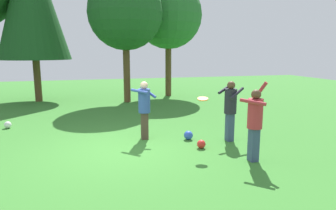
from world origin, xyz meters
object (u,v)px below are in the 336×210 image
at_px(person_catcher, 144,105).
at_px(tree_center, 125,13).
at_px(ball_blue, 188,135).
at_px(tree_right, 168,15).
at_px(person_thrower, 255,119).
at_px(ball_white, 8,125).
at_px(frisbee, 203,99).
at_px(ball_red, 201,144).
at_px(person_bystander, 230,106).

height_order(person_catcher, tree_center, tree_center).
height_order(ball_blue, tree_right, tree_right).
xyz_separation_m(person_thrower, ball_white, (-6.25, 4.74, -0.88)).
height_order(frisbee, tree_center, tree_center).
height_order(person_thrower, ball_white, person_thrower).
height_order(ball_blue, tree_center, tree_center).
height_order(ball_red, tree_right, tree_right).
height_order(person_catcher, ball_blue, person_catcher).
bearing_deg(tree_center, person_thrower, -78.88).
distance_m(person_catcher, ball_red, 1.98).
distance_m(person_bystander, tree_center, 8.30).
bearing_deg(person_catcher, tree_center, 135.28).
height_order(person_catcher, tree_right, tree_right).
distance_m(person_catcher, frisbee, 1.88).
xyz_separation_m(person_bystander, tree_center, (-1.95, 7.37, 3.29)).
bearing_deg(frisbee, ball_red, 73.67).
bearing_deg(tree_right, frisbee, -99.86).
xyz_separation_m(ball_white, tree_right, (7.02, 5.74, 4.31)).
relative_size(person_bystander, tree_right, 0.27).
height_order(frisbee, ball_white, frisbee).
distance_m(person_bystander, ball_red, 1.42).
bearing_deg(frisbee, person_bystander, 28.69).
relative_size(person_thrower, tree_center, 0.30).
bearing_deg(tree_right, person_thrower, -94.22).
distance_m(person_thrower, tree_center, 9.71).
height_order(ball_white, ball_red, ball_white).
bearing_deg(person_bystander, ball_red, -5.52).
bearing_deg(ball_red, ball_blue, 95.17).
bearing_deg(frisbee, person_catcher, 131.74).
bearing_deg(person_catcher, ball_blue, 29.49).
height_order(person_thrower, frisbee, person_thrower).
bearing_deg(tree_right, ball_blue, -101.18).
xyz_separation_m(ball_red, tree_right, (1.60, 9.32, 4.31)).
xyz_separation_m(frisbee, ball_white, (-5.38, 3.73, -1.22)).
relative_size(person_thrower, tree_right, 0.29).
height_order(person_thrower, ball_blue, person_thrower).
bearing_deg(person_thrower, ball_red, -5.10).
bearing_deg(person_catcher, ball_red, 4.13).
distance_m(frisbee, tree_center, 8.53).
distance_m(person_thrower, person_catcher, 3.18).
xyz_separation_m(person_catcher, ball_blue, (1.20, -0.41, -0.86)).
xyz_separation_m(person_bystander, tree_right, (0.59, 8.89, 3.42)).
bearing_deg(tree_center, ball_white, -136.77).
bearing_deg(tree_right, ball_white, -140.74).
xyz_separation_m(person_catcher, frisbee, (1.23, -1.38, 0.35)).
relative_size(ball_red, tree_right, 0.04).
bearing_deg(person_thrower, tree_right, -45.06).
distance_m(ball_red, tree_center, 8.90).
xyz_separation_m(ball_red, tree_center, (-0.93, 7.80, 4.18)).
bearing_deg(frisbee, person_thrower, -49.16).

